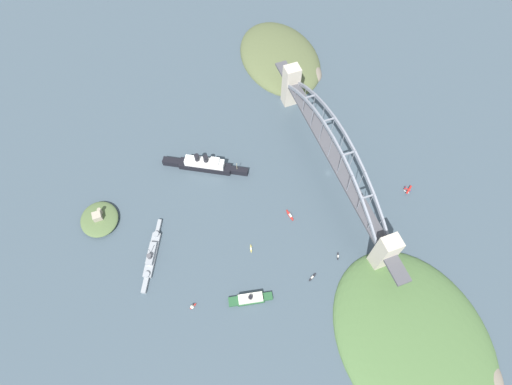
{
  "coord_description": "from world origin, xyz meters",
  "views": [
    {
      "loc": [
        -184.14,
        147.97,
        356.29
      ],
      "look_at": [
        0.0,
        79.55,
        8.0
      ],
      "focal_mm": 28.53,
      "sensor_mm": 36.0,
      "label": 1
    }
  ],
  "objects_px": {
    "fort_island_mid_harbor": "(99,219)",
    "small_boat_4": "(312,277)",
    "harbor_arch_bridge": "(333,157)",
    "small_boat_1": "(290,215)",
    "ocean_liner": "(205,165)",
    "harbor_ferry_steamer": "(250,299)",
    "small_boat_2": "(338,256)",
    "naval_cruiser": "(152,255)",
    "small_boat_0": "(192,306)",
    "seaplane_taxiing_near_bridge": "(408,190)",
    "small_boat_3": "(251,249)"
  },
  "relations": [
    {
      "from": "ocean_liner",
      "to": "small_boat_4",
      "type": "xyz_separation_m",
      "value": [
        -145.86,
        -56.43,
        -5.76
      ]
    },
    {
      "from": "harbor_ferry_steamer",
      "to": "small_boat_4",
      "type": "height_order",
      "value": "harbor_ferry_steamer"
    },
    {
      "from": "small_boat_2",
      "to": "small_boat_4",
      "type": "relative_size",
      "value": 0.78
    },
    {
      "from": "fort_island_mid_harbor",
      "to": "small_boat_2",
      "type": "xyz_separation_m",
      "value": [
        -113.34,
        -199.55,
        -2.81
      ]
    },
    {
      "from": "naval_cruiser",
      "to": "small_boat_1",
      "type": "height_order",
      "value": "naval_cruiser"
    },
    {
      "from": "ocean_liner",
      "to": "small_boat_4",
      "type": "bearing_deg",
      "value": -158.85
    },
    {
      "from": "seaplane_taxiing_near_bridge",
      "to": "small_boat_3",
      "type": "xyz_separation_m",
      "value": [
        -3.74,
        169.51,
        -1.2
      ]
    },
    {
      "from": "small_boat_0",
      "to": "small_boat_1",
      "type": "distance_m",
      "value": 124.78
    },
    {
      "from": "small_boat_0",
      "to": "seaplane_taxiing_near_bridge",
      "type": "bearing_deg",
      "value": -81.2
    },
    {
      "from": "harbor_ferry_steamer",
      "to": "fort_island_mid_harbor",
      "type": "bearing_deg",
      "value": 41.94
    },
    {
      "from": "seaplane_taxiing_near_bridge",
      "to": "small_boat_4",
      "type": "xyz_separation_m",
      "value": [
        -48.72,
        127.09,
        -1.09
      ]
    },
    {
      "from": "harbor_arch_bridge",
      "to": "small_boat_1",
      "type": "xyz_separation_m",
      "value": [
        -31.71,
        56.06,
        -28.19
      ]
    },
    {
      "from": "harbor_ferry_steamer",
      "to": "small_boat_0",
      "type": "bearing_deg",
      "value": 77.02
    },
    {
      "from": "harbor_arch_bridge",
      "to": "small_boat_0",
      "type": "height_order",
      "value": "harbor_arch_bridge"
    },
    {
      "from": "ocean_liner",
      "to": "small_boat_0",
      "type": "xyz_separation_m",
      "value": [
        -133.61,
        52.06,
        -3.57
      ]
    },
    {
      "from": "fort_island_mid_harbor",
      "to": "small_boat_4",
      "type": "bearing_deg",
      "value": -126.09
    },
    {
      "from": "naval_cruiser",
      "to": "harbor_ferry_steamer",
      "type": "height_order",
      "value": "naval_cruiser"
    },
    {
      "from": "ocean_liner",
      "to": "small_boat_2",
      "type": "xyz_separation_m",
      "value": [
        -135.86,
        -86.76,
        -5.75
      ]
    },
    {
      "from": "seaplane_taxiing_near_bridge",
      "to": "small_boat_0",
      "type": "distance_m",
      "value": 238.4
    },
    {
      "from": "harbor_ferry_steamer",
      "to": "ocean_liner",
      "type": "bearing_deg",
      "value": -1.09
    },
    {
      "from": "ocean_liner",
      "to": "naval_cruiser",
      "type": "height_order",
      "value": "ocean_liner"
    },
    {
      "from": "ocean_liner",
      "to": "fort_island_mid_harbor",
      "type": "bearing_deg",
      "value": 101.29
    },
    {
      "from": "small_boat_1",
      "to": "fort_island_mid_harbor",
      "type": "bearing_deg",
      "value": 71.24
    },
    {
      "from": "small_boat_1",
      "to": "small_boat_3",
      "type": "height_order",
      "value": "small_boat_1"
    },
    {
      "from": "small_boat_1",
      "to": "small_boat_3",
      "type": "xyz_separation_m",
      "value": [
        -19.19,
        47.37,
        -0.25
      ]
    },
    {
      "from": "fort_island_mid_harbor",
      "to": "small_boat_0",
      "type": "distance_m",
      "value": 126.6
    },
    {
      "from": "small_boat_3",
      "to": "harbor_ferry_steamer",
      "type": "bearing_deg",
      "value": 159.16
    },
    {
      "from": "harbor_ferry_steamer",
      "to": "small_boat_3",
      "type": "height_order",
      "value": "harbor_ferry_steamer"
    },
    {
      "from": "harbor_arch_bridge",
      "to": "ocean_liner",
      "type": "height_order",
      "value": "harbor_arch_bridge"
    },
    {
      "from": "harbor_ferry_steamer",
      "to": "small_boat_0",
      "type": "relative_size",
      "value": 6.22
    },
    {
      "from": "small_boat_2",
      "to": "naval_cruiser",
      "type": "bearing_deg",
      "value": 69.52
    },
    {
      "from": "harbor_arch_bridge",
      "to": "small_boat_2",
      "type": "distance_m",
      "value": 95.49
    },
    {
      "from": "small_boat_4",
      "to": "harbor_arch_bridge",
      "type": "bearing_deg",
      "value": -32.47
    },
    {
      "from": "fort_island_mid_harbor",
      "to": "seaplane_taxiing_near_bridge",
      "type": "xyz_separation_m",
      "value": [
        -74.62,
        -296.31,
        -1.74
      ]
    },
    {
      "from": "small_boat_4",
      "to": "ocean_liner",
      "type": "bearing_deg",
      "value": 21.15
    },
    {
      "from": "small_boat_0",
      "to": "small_boat_2",
      "type": "bearing_deg",
      "value": -90.93
    },
    {
      "from": "small_boat_2",
      "to": "seaplane_taxiing_near_bridge",
      "type": "bearing_deg",
      "value": -68.19
    },
    {
      "from": "ocean_liner",
      "to": "harbor_arch_bridge",
      "type": "bearing_deg",
      "value": -113.05
    },
    {
      "from": "seaplane_taxiing_near_bridge",
      "to": "small_boat_4",
      "type": "relative_size",
      "value": 1.18
    },
    {
      "from": "ocean_liner",
      "to": "small_boat_0",
      "type": "bearing_deg",
      "value": 158.71
    },
    {
      "from": "fort_island_mid_harbor",
      "to": "small_boat_4",
      "type": "xyz_separation_m",
      "value": [
        -123.33,
        -169.22,
        -2.82
      ]
    },
    {
      "from": "ocean_liner",
      "to": "harbor_ferry_steamer",
      "type": "distance_m",
      "value": 145.06
    },
    {
      "from": "harbor_ferry_steamer",
      "to": "small_boat_2",
      "type": "distance_m",
      "value": 90.01
    },
    {
      "from": "harbor_arch_bridge",
      "to": "ocean_liner",
      "type": "distance_m",
      "value": 129.62
    },
    {
      "from": "naval_cruiser",
      "to": "fort_island_mid_harbor",
      "type": "relative_size",
      "value": 1.7
    },
    {
      "from": "small_boat_1",
      "to": "harbor_ferry_steamer",
      "type": "bearing_deg",
      "value": 134.6
    },
    {
      "from": "naval_cruiser",
      "to": "small_boat_2",
      "type": "bearing_deg",
      "value": -110.48
    },
    {
      "from": "naval_cruiser",
      "to": "small_boat_4",
      "type": "height_order",
      "value": "naval_cruiser"
    },
    {
      "from": "seaplane_taxiing_near_bridge",
      "to": "ocean_liner",
      "type": "bearing_deg",
      "value": 62.11
    },
    {
      "from": "small_boat_0",
      "to": "small_boat_4",
      "type": "height_order",
      "value": "small_boat_0"
    }
  ]
}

